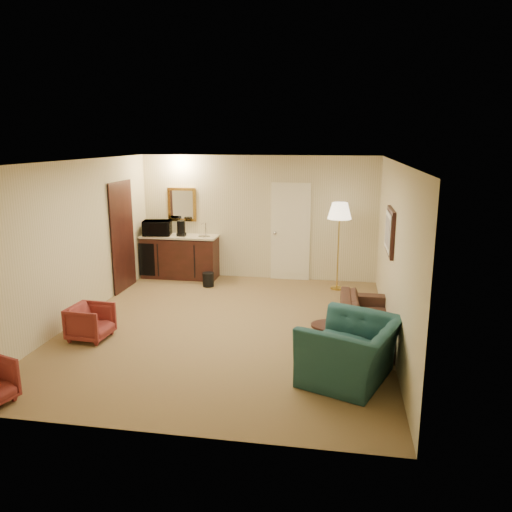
{
  "coord_description": "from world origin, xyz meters",
  "views": [
    {
      "loc": [
        1.7,
        -7.29,
        2.92
      ],
      "look_at": [
        0.38,
        0.5,
        1.06
      ],
      "focal_mm": 35.0,
      "sensor_mm": 36.0,
      "label": 1
    }
  ],
  "objects": [
    {
      "name": "microwave",
      "position": [
        -2.12,
        2.66,
        1.12
      ],
      "size": [
        0.62,
        0.42,
        0.39
      ],
      "primitive_type": "imported",
      "rotation": [
        0.0,
        0.0,
        0.18
      ],
      "color": "black",
      "rests_on": "wetbar_cabinet"
    },
    {
      "name": "coffee_table",
      "position": [
        1.72,
        -0.7,
        0.21
      ],
      "size": [
        0.78,
        0.59,
        0.41
      ],
      "primitive_type": "cube",
      "rotation": [
        0.0,
        0.0,
        0.15
      ],
      "color": "black",
      "rests_on": "ground"
    },
    {
      "name": "sofa",
      "position": [
        2.15,
        -0.02,
        0.38
      ],
      "size": [
        0.58,
        1.93,
        0.75
      ],
      "primitive_type": "imported",
      "rotation": [
        0.0,
        0.0,
        1.58
      ],
      "color": "black",
      "rests_on": "ground"
    },
    {
      "name": "coffee_maker",
      "position": [
        -1.59,
        2.68,
        1.08
      ],
      "size": [
        0.21,
        0.21,
        0.32
      ],
      "primitive_type": "cylinder",
      "rotation": [
        0.0,
        0.0,
        -0.27
      ],
      "color": "black",
      "rests_on": "wetbar_cabinet"
    },
    {
      "name": "floor_lamp",
      "position": [
        1.7,
        2.4,
        0.87
      ],
      "size": [
        0.58,
        0.58,
        1.74
      ],
      "primitive_type": "cube",
      "rotation": [
        0.0,
        0.0,
        0.31
      ],
      "color": "#B0923A",
      "rests_on": "ground"
    },
    {
      "name": "teal_armchair",
      "position": [
        1.9,
        -1.49,
        0.52
      ],
      "size": [
        1.15,
        1.38,
        1.03
      ],
      "primitive_type": "imported",
      "rotation": [
        0.0,
        0.0,
        -1.95
      ],
      "color": "#1E4C4A",
      "rests_on": "ground"
    },
    {
      "name": "rose_chair_near",
      "position": [
        -1.9,
        -0.8,
        0.29
      ],
      "size": [
        0.56,
        0.59,
        0.58
      ],
      "primitive_type": "imported",
      "rotation": [
        0.0,
        0.0,
        1.51
      ],
      "color": "maroon",
      "rests_on": "ground"
    },
    {
      "name": "ground",
      "position": [
        0.0,
        0.0,
        0.0
      ],
      "size": [
        6.0,
        6.0,
        0.0
      ],
      "primitive_type": "plane",
      "color": "olive",
      "rests_on": "ground"
    },
    {
      "name": "wetbar_cabinet",
      "position": [
        -1.65,
        2.72,
        0.46
      ],
      "size": [
        1.64,
        0.58,
        0.92
      ],
      "primitive_type": "cube",
      "color": "#3A1612",
      "rests_on": "ground"
    },
    {
      "name": "room_walls",
      "position": [
        -0.1,
        0.77,
        1.72
      ],
      "size": [
        5.02,
        6.01,
        2.61
      ],
      "color": "beige",
      "rests_on": "ground"
    },
    {
      "name": "waste_bin",
      "position": [
        -0.88,
        2.14,
        0.14
      ],
      "size": [
        0.25,
        0.25,
        0.29
      ],
      "primitive_type": "cylinder",
      "rotation": [
        0.0,
        0.0,
        -0.08
      ],
      "color": "black",
      "rests_on": "ground"
    }
  ]
}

